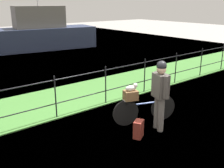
% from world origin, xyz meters
% --- Properties ---
extents(ground_plane, '(60.00, 60.00, 0.00)m').
position_xyz_m(ground_plane, '(0.00, 0.00, 0.00)').
color(ground_plane, '#9E9993').
extents(grass_strip, '(27.00, 2.40, 0.03)m').
position_xyz_m(grass_strip, '(0.00, 3.12, 0.01)').
color(grass_strip, '#478438').
rests_on(grass_strip, ground).
extents(iron_fence, '(18.04, 0.04, 1.16)m').
position_xyz_m(iron_fence, '(0.00, 2.01, 0.67)').
color(iron_fence, black).
rests_on(iron_fence, ground).
extents(bicycle_main, '(1.61, 0.62, 0.66)m').
position_xyz_m(bicycle_main, '(0.77, 0.38, 0.35)').
color(bicycle_main, black).
rests_on(bicycle_main, ground).
extents(wooden_crate, '(0.39, 0.35, 0.23)m').
position_xyz_m(wooden_crate, '(0.42, 0.51, 0.78)').
color(wooden_crate, brown).
rests_on(wooden_crate, bicycle_main).
extents(terrier_dog, '(0.32, 0.23, 0.18)m').
position_xyz_m(terrier_dog, '(0.44, 0.50, 0.97)').
color(terrier_dog, silver).
rests_on(terrier_dog, wooden_crate).
extents(cyclist_person, '(0.38, 0.51, 1.68)m').
position_xyz_m(cyclist_person, '(0.78, -0.10, 1.00)').
color(cyclist_person, slate).
rests_on(cyclist_person, ground).
extents(backpack_on_paving, '(0.33, 0.29, 0.40)m').
position_xyz_m(backpack_on_paving, '(0.13, -0.09, 0.20)').
color(backpack_on_paving, maroon).
rests_on(backpack_on_paving, ground).
extents(moored_boat_near, '(7.15, 3.19, 4.29)m').
position_xyz_m(moored_boat_near, '(3.44, 12.27, 0.99)').
color(moored_boat_near, '#2D3856').
rests_on(moored_boat_near, ground).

